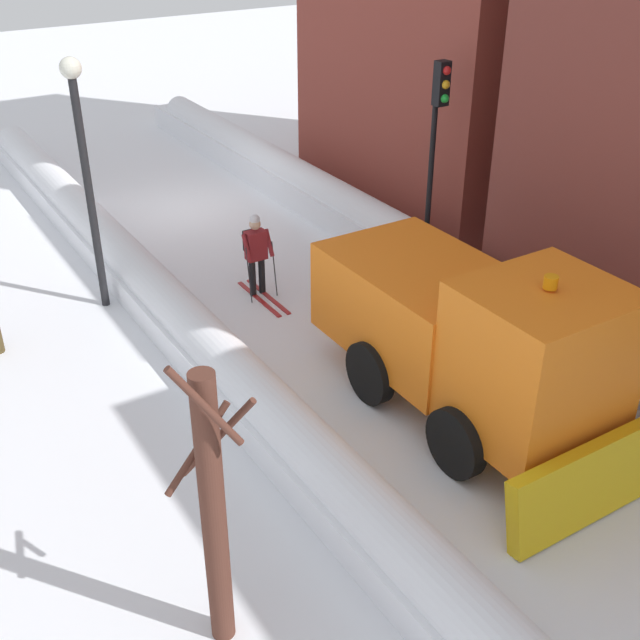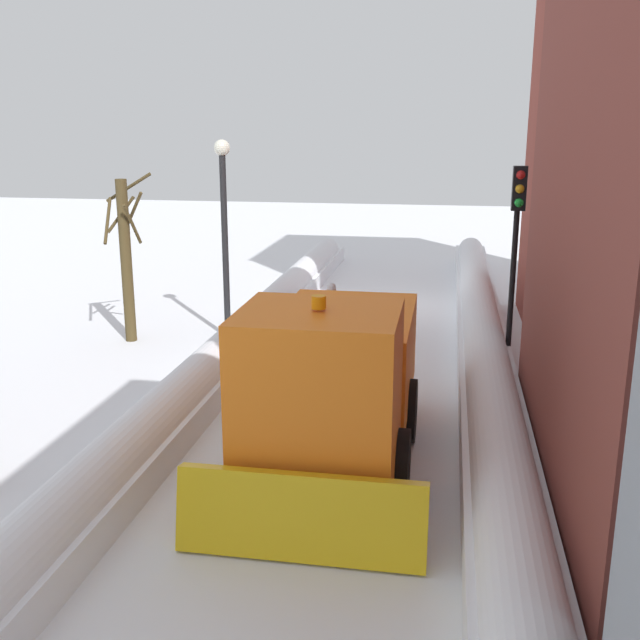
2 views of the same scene
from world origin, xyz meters
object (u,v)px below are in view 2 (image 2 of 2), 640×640
object	(u,v)px
plow_truck	(334,377)
bare_tree_near	(126,256)
street_lamp	(224,214)
traffic_light_pole	(516,232)
skier	(331,316)

from	to	relation	value
plow_truck	bare_tree_near	world-z (taller)	bare_tree_near
plow_truck	street_lamp	world-z (taller)	street_lamp
plow_truck	street_lamp	size ratio (longest dim) A/B	1.20
street_lamp	bare_tree_near	xyz separation A→B (m)	(2.35, 0.71, -1.01)
traffic_light_pole	bare_tree_near	bearing A→B (deg)	-7.78
bare_tree_near	street_lamp	bearing A→B (deg)	-163.19
plow_truck	bare_tree_near	xyz separation A→B (m)	(6.19, -6.11, 0.70)
street_lamp	bare_tree_near	world-z (taller)	street_lamp
plow_truck	street_lamp	xyz separation A→B (m)	(3.84, -6.82, 1.71)
plow_truck	bare_tree_near	distance (m)	8.73
skier	street_lamp	distance (m)	3.85
plow_truck	traffic_light_pole	bearing A→B (deg)	-122.45
plow_truck	street_lamp	distance (m)	8.01
plow_truck	traffic_light_pole	distance (m)	5.99
skier	traffic_light_pole	world-z (taller)	traffic_light_pole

